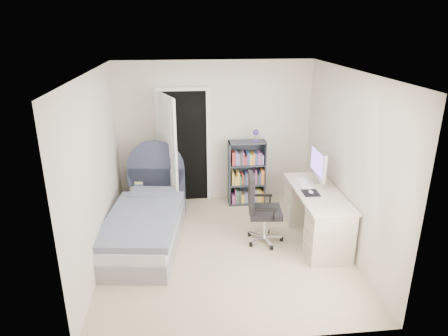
{
  "coord_description": "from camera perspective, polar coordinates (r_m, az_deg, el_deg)",
  "views": [
    {
      "loc": [
        -0.54,
        -4.99,
        3.07
      ],
      "look_at": [
        0.0,
        0.28,
        1.14
      ],
      "focal_mm": 32.0,
      "sensor_mm": 36.0,
      "label": 1
    }
  ],
  "objects": [
    {
      "name": "room_shell",
      "position": [
        5.34,
        0.27,
        0.1
      ],
      "size": [
        3.5,
        3.7,
        2.6
      ],
      "color": "tan",
      "rests_on": "ground"
    },
    {
      "name": "nightstand",
      "position": [
        6.95,
        -11.63,
        -3.26
      ],
      "size": [
        0.39,
        0.39,
        0.57
      ],
      "color": "tan",
      "rests_on": "ground"
    },
    {
      "name": "office_chair",
      "position": [
        5.82,
        5.1,
        -5.41
      ],
      "size": [
        0.55,
        0.56,
        1.05
      ],
      "color": "silver",
      "rests_on": "ground"
    },
    {
      "name": "door",
      "position": [
        6.83,
        -7.16,
        2.53
      ],
      "size": [
        0.92,
        0.79,
        2.06
      ],
      "color": "black",
      "rests_on": "ground"
    },
    {
      "name": "bed",
      "position": [
        6.07,
        -11.08,
        -7.66
      ],
      "size": [
        1.22,
        2.19,
        1.28
      ],
      "color": "gray",
      "rests_on": "ground"
    },
    {
      "name": "floor_lamp",
      "position": [
        7.08,
        -8.43,
        -1.29
      ],
      "size": [
        0.18,
        0.18,
        1.28
      ],
      "color": "silver",
      "rests_on": "ground"
    },
    {
      "name": "bookcase",
      "position": [
        7.08,
        3.35,
        -1.08
      ],
      "size": [
        0.65,
        0.28,
        1.37
      ],
      "color": "#333B45",
      "rests_on": "ground"
    },
    {
      "name": "desk",
      "position": [
        6.1,
        13.02,
        -6.24
      ],
      "size": [
        0.64,
        1.59,
        1.3
      ],
      "color": "beige",
      "rests_on": "ground"
    }
  ]
}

